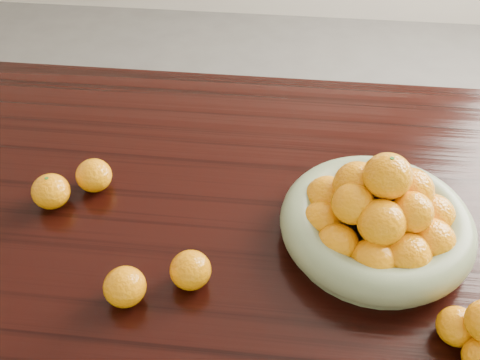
# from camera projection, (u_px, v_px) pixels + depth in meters

# --- Properties ---
(dining_table) EXTENTS (2.00, 1.00, 0.75)m
(dining_table) POSITION_uv_depth(u_px,v_px,m) (259.00, 232.00, 1.17)
(dining_table) COLOR black
(dining_table) RESTS_ON ground
(fruit_bowl) EXTENTS (0.37, 0.37, 0.20)m
(fruit_bowl) POSITION_uv_depth(u_px,v_px,m) (378.00, 218.00, 1.00)
(fruit_bowl) COLOR gray
(fruit_bowl) RESTS_ON dining_table
(loose_orange_0) EXTENTS (0.08, 0.08, 0.07)m
(loose_orange_0) POSITION_uv_depth(u_px,v_px,m) (51.00, 191.00, 1.09)
(loose_orange_0) COLOR #FF9E07
(loose_orange_0) RESTS_ON dining_table
(loose_orange_1) EXTENTS (0.07, 0.07, 0.07)m
(loose_orange_1) POSITION_uv_depth(u_px,v_px,m) (125.00, 287.00, 0.92)
(loose_orange_1) COLOR #FF9E07
(loose_orange_1) RESTS_ON dining_table
(loose_orange_2) EXTENTS (0.07, 0.07, 0.07)m
(loose_orange_2) POSITION_uv_depth(u_px,v_px,m) (191.00, 270.00, 0.94)
(loose_orange_2) COLOR #FF9E07
(loose_orange_2) RESTS_ON dining_table
(loose_orange_3) EXTENTS (0.08, 0.08, 0.07)m
(loose_orange_3) POSITION_uv_depth(u_px,v_px,m) (94.00, 175.00, 1.13)
(loose_orange_3) COLOR #FF9E07
(loose_orange_3) RESTS_ON dining_table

